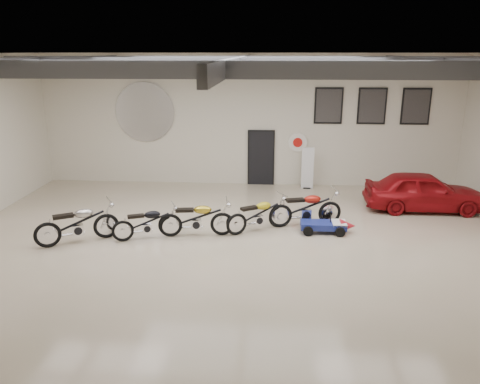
# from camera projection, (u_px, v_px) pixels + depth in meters

# --- Properties ---
(floor) EXTENTS (16.00, 12.00, 0.01)m
(floor) POSITION_uv_depth(u_px,v_px,m) (237.00, 243.00, 12.87)
(floor) COLOR #C1AD93
(floor) RESTS_ON ground
(ceiling) EXTENTS (16.00, 12.00, 0.01)m
(ceiling) POSITION_uv_depth(u_px,v_px,m) (237.00, 54.00, 11.42)
(ceiling) COLOR gray
(ceiling) RESTS_ON back_wall
(back_wall) EXTENTS (16.00, 0.02, 5.00)m
(back_wall) POSITION_uv_depth(u_px,v_px,m) (248.00, 121.00, 17.88)
(back_wall) COLOR beige
(back_wall) RESTS_ON floor
(ceiling_beams) EXTENTS (15.80, 11.80, 0.32)m
(ceiling_beams) POSITION_uv_depth(u_px,v_px,m) (237.00, 64.00, 11.50)
(ceiling_beams) COLOR slate
(ceiling_beams) RESTS_ON ceiling
(door) EXTENTS (0.92, 0.08, 2.10)m
(door) POSITION_uv_depth(u_px,v_px,m) (261.00, 158.00, 18.22)
(door) COLOR black
(door) RESTS_ON back_wall
(logo_plaque) EXTENTS (2.30, 0.06, 1.16)m
(logo_plaque) POSITION_uv_depth(u_px,v_px,m) (145.00, 112.00, 18.00)
(logo_plaque) COLOR silver
(logo_plaque) RESTS_ON back_wall
(poster_left) EXTENTS (1.05, 0.08, 1.35)m
(poster_left) POSITION_uv_depth(u_px,v_px,m) (329.00, 106.00, 17.47)
(poster_left) COLOR black
(poster_left) RESTS_ON back_wall
(poster_mid) EXTENTS (1.05, 0.08, 1.35)m
(poster_mid) POSITION_uv_depth(u_px,v_px,m) (372.00, 106.00, 17.37)
(poster_mid) COLOR black
(poster_mid) RESTS_ON back_wall
(poster_right) EXTENTS (1.05, 0.08, 1.35)m
(poster_right) POSITION_uv_depth(u_px,v_px,m) (416.00, 106.00, 17.26)
(poster_right) COLOR black
(poster_right) RESTS_ON back_wall
(oil_sign) EXTENTS (0.72, 0.10, 0.72)m
(oil_sign) POSITION_uv_depth(u_px,v_px,m) (298.00, 142.00, 17.94)
(oil_sign) COLOR white
(oil_sign) RESTS_ON back_wall
(banner_stand) EXTENTS (0.46, 0.18, 1.68)m
(banner_stand) POSITION_uv_depth(u_px,v_px,m) (308.00, 167.00, 17.73)
(banner_stand) COLOR white
(banner_stand) RESTS_ON floor
(motorcycle_silver) EXTENTS (2.25, 1.69, 1.14)m
(motorcycle_silver) POSITION_uv_depth(u_px,v_px,m) (77.00, 223.00, 12.73)
(motorcycle_silver) COLOR silver
(motorcycle_silver) RESTS_ON floor
(motorcycle_black) EXTENTS (1.96, 1.21, 0.98)m
(motorcycle_black) POSITION_uv_depth(u_px,v_px,m) (147.00, 222.00, 13.02)
(motorcycle_black) COLOR silver
(motorcycle_black) RESTS_ON floor
(motorcycle_gold) EXTENTS (2.17, 0.93, 1.09)m
(motorcycle_gold) POSITION_uv_depth(u_px,v_px,m) (196.00, 218.00, 13.20)
(motorcycle_gold) COLOR silver
(motorcycle_gold) RESTS_ON floor
(motorcycle_yellow) EXTENTS (2.03, 1.57, 1.04)m
(motorcycle_yellow) POSITION_uv_depth(u_px,v_px,m) (258.00, 214.00, 13.58)
(motorcycle_yellow) COLOR silver
(motorcycle_yellow) RESTS_ON floor
(motorcycle_red) EXTENTS (2.30, 1.21, 1.14)m
(motorcycle_red) POSITION_uv_depth(u_px,v_px,m) (306.00, 207.00, 13.99)
(motorcycle_red) COLOR silver
(motorcycle_red) RESTS_ON floor
(go_kart) EXTENTS (1.61, 0.73, 0.58)m
(go_kart) POSITION_uv_depth(u_px,v_px,m) (328.00, 223.00, 13.52)
(go_kart) COLOR navy
(go_kart) RESTS_ON floor
(vintage_car) EXTENTS (1.56, 3.78, 1.29)m
(vintage_car) POSITION_uv_depth(u_px,v_px,m) (423.00, 191.00, 15.37)
(vintage_car) COLOR maroon
(vintage_car) RESTS_ON floor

